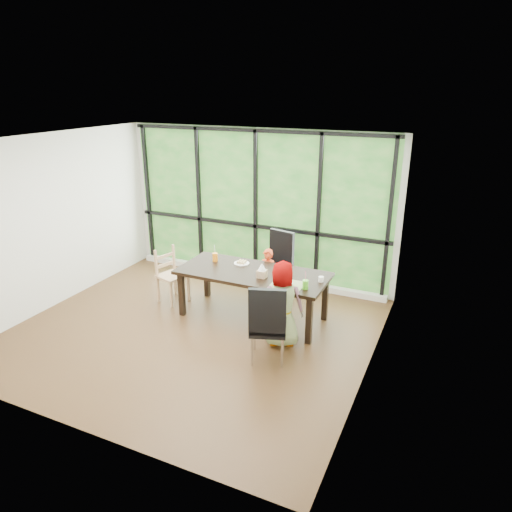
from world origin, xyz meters
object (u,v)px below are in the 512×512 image
at_px(orange_cup, 215,257).
at_px(plate_far, 242,263).
at_px(child_older, 281,304).
at_px(green_cup, 305,285).
at_px(chair_end_beech, 173,276).
at_px(chair_interior_leather, 268,322).
at_px(plate_near, 286,283).
at_px(child_toddler, 268,276).
at_px(dining_table, 253,295).
at_px(tissue_box, 262,274).
at_px(white_mug, 321,279).
at_px(chair_window_leather, 275,264).

bearing_deg(orange_cup, plate_far, 9.41).
height_order(child_older, green_cup, child_older).
height_order(chair_end_beech, child_older, child_older).
relative_size(chair_interior_leather, orange_cup, 8.10).
xyz_separation_m(child_older, plate_near, (-0.06, 0.34, 0.16)).
relative_size(child_toddler, plate_near, 4.42).
bearing_deg(plate_far, orange_cup, -170.59).
relative_size(child_older, plate_near, 5.79).
relative_size(chair_interior_leather, child_toddler, 1.18).
xyz_separation_m(dining_table, child_toddler, (0.00, 0.58, 0.08)).
bearing_deg(green_cup, tissue_box, 169.56).
distance_m(chair_end_beech, green_cup, 2.38).
bearing_deg(dining_table, orange_cup, 167.48).
height_order(plate_far, green_cup, green_cup).
height_order(child_toddler, tissue_box, child_toddler).
height_order(dining_table, plate_far, plate_far).
xyz_separation_m(orange_cup, white_mug, (1.76, -0.10, -0.03)).
distance_m(plate_near, tissue_box, 0.40).
xyz_separation_m(orange_cup, tissue_box, (0.94, -0.30, -0.01)).
bearing_deg(child_older, orange_cup, -49.44).
bearing_deg(child_toddler, tissue_box, -65.88).
height_order(chair_end_beech, child_toddler, child_toddler).
xyz_separation_m(chair_window_leather, chair_interior_leather, (0.68, -1.90, 0.00)).
bearing_deg(green_cup, plate_near, 167.54).
distance_m(chair_end_beech, orange_cup, 0.81).
xyz_separation_m(dining_table, chair_interior_leather, (0.67, -0.97, 0.17)).
xyz_separation_m(chair_end_beech, orange_cup, (0.70, 0.18, 0.37)).
distance_m(dining_table, chair_interior_leather, 1.19).
distance_m(chair_window_leather, plate_far, 0.78).
bearing_deg(white_mug, child_toddler, 153.40).
distance_m(chair_interior_leather, chair_end_beech, 2.30).
relative_size(orange_cup, tissue_box, 1.05).
relative_size(chair_end_beech, green_cup, 7.04).
bearing_deg(chair_window_leather, white_mug, -27.45).
bearing_deg(tissue_box, chair_end_beech, 176.09).
bearing_deg(plate_near, chair_interior_leather, -85.23).
height_order(plate_far, white_mug, white_mug).
bearing_deg(plate_far, chair_interior_leather, -51.40).
relative_size(dining_table, child_older, 1.87).
height_order(child_toddler, green_cup, child_toddler).
relative_size(chair_window_leather, child_toddler, 1.18).
bearing_deg(chair_window_leather, plate_far, -99.98).
distance_m(chair_interior_leather, tissue_box, 0.99).
relative_size(plate_near, orange_cup, 1.55).
relative_size(chair_window_leather, orange_cup, 8.10).
distance_m(chair_interior_leather, child_older, 0.44).
bearing_deg(chair_end_beech, orange_cup, -58.16).
relative_size(child_older, plate_far, 5.03).
height_order(chair_interior_leather, green_cup, chair_interior_leather).
bearing_deg(dining_table, child_toddler, 90.00).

